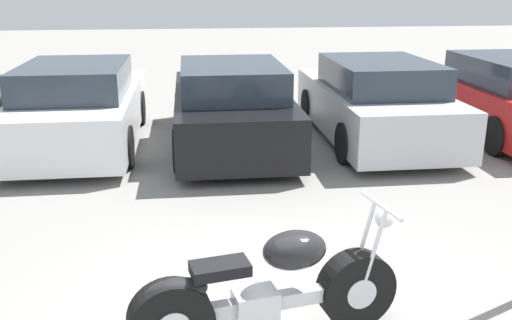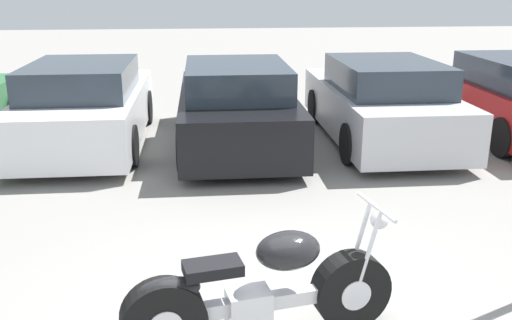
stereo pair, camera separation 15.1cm
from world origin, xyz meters
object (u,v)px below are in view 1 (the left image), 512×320
Objects in this scene: parked_car_white at (80,107)px; parked_car_red at (507,97)px; parked_car_silver at (375,102)px; motorcycle at (266,292)px; parked_car_black at (231,107)px.

parked_car_white is 1.00× the size of parked_car_red.
parked_car_red is at bearing 2.79° from parked_car_silver.
parked_car_red is at bearing -0.61° from parked_car_white.
parked_car_white reaches higher than motorcycle.
parked_car_black is (0.17, 5.66, 0.25)m from motorcycle.
parked_car_black is at bearing -177.91° from parked_car_silver.
motorcycle is at bearing -132.17° from parked_car_red.
parked_car_black and parked_car_silver have the same top height.
parked_car_white is at bearing 111.99° from motorcycle.
parked_car_white is 1.00× the size of parked_car_black.
parked_car_red is (7.73, -0.08, 0.00)m from parked_car_white.
parked_car_white is 1.00× the size of parked_car_silver.
parked_car_black is 5.16m from parked_car_red.
parked_car_black is at bearing 88.28° from motorcycle.
parked_car_black is at bearing -6.69° from parked_car_white.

